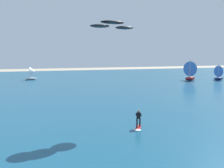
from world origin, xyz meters
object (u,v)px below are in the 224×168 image
object	(u,v)px
sailboat_leading	(32,73)
sailboat_center_horizon	(220,72)
sailboat_outermost	(192,70)
kitesurfer	(138,122)
kite	(112,25)

from	to	relation	value
sailboat_leading	sailboat_center_horizon	bearing A→B (deg)	-16.09
sailboat_center_horizon	sailboat_outermost	size ratio (longest dim) A/B	0.77
kitesurfer	sailboat_outermost	xyz separation A→B (m)	(28.81, 35.33, 1.83)
kitesurfer	sailboat_leading	bearing A→B (deg)	102.61
sailboat_leading	kitesurfer	bearing A→B (deg)	-77.39
kite	sailboat_center_horizon	world-z (taller)	kite
kite	sailboat_leading	bearing A→B (deg)	101.76
sailboat_center_horizon	sailboat_leading	xyz separation A→B (m)	(-46.37, 13.38, -0.18)
kitesurfer	sailboat_leading	world-z (taller)	sailboat_leading
kitesurfer	sailboat_center_horizon	bearing A→B (deg)	42.86
kite	sailboat_outermost	xyz separation A→B (m)	(30.28, 31.75, -7.32)
kitesurfer	sailboat_center_horizon	distance (m)	49.02
sailboat_leading	sailboat_outermost	distance (m)	40.88
kite	sailboat_leading	distance (m)	44.79
sailboat_center_horizon	sailboat_leading	size ratio (longest dim) A/B	1.10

